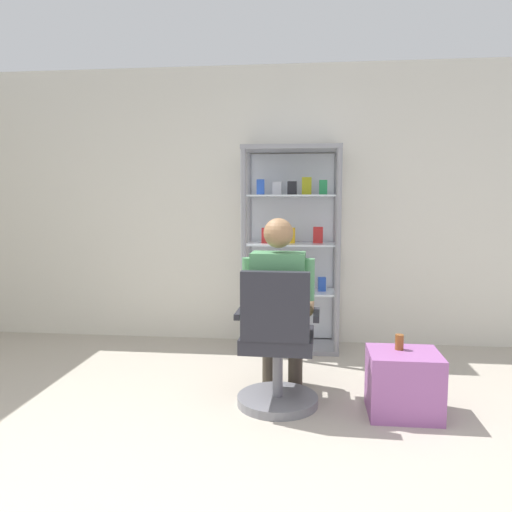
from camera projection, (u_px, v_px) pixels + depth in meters
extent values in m
cube|color=silver|center=(252.00, 206.00, 4.98)|extent=(6.00, 0.10, 2.70)
cylinder|color=gray|center=(243.00, 251.00, 4.53)|extent=(0.05, 0.05, 1.90)
cylinder|color=gray|center=(338.00, 252.00, 4.44)|extent=(0.05, 0.05, 1.90)
cylinder|color=gray|center=(249.00, 247.00, 4.93)|extent=(0.05, 0.05, 1.90)
cylinder|color=gray|center=(336.00, 248.00, 4.84)|extent=(0.05, 0.05, 1.90)
cube|color=gray|center=(292.00, 148.00, 4.58)|extent=(0.90, 0.45, 0.04)
cube|color=gray|center=(290.00, 346.00, 4.79)|extent=(0.90, 0.45, 0.04)
cube|color=silver|center=(292.00, 247.00, 4.90)|extent=(0.84, 0.02, 1.80)
cube|color=silver|center=(291.00, 291.00, 4.73)|extent=(0.82, 0.39, 0.02)
cube|color=#264CB2|center=(260.00, 283.00, 4.71)|extent=(0.08, 0.03, 0.15)
cube|color=#999919|center=(276.00, 283.00, 4.73)|extent=(0.08, 0.04, 0.14)
cube|color=#268C4C|center=(291.00, 284.00, 4.68)|extent=(0.09, 0.06, 0.13)
cube|color=red|center=(305.00, 284.00, 4.71)|extent=(0.09, 0.03, 0.13)
cube|color=#264CB2|center=(322.00, 284.00, 4.69)|extent=(0.08, 0.05, 0.13)
cube|color=silver|center=(291.00, 244.00, 4.68)|extent=(0.82, 0.39, 0.02)
cube|color=red|center=(266.00, 235.00, 4.68)|extent=(0.08, 0.04, 0.14)
cube|color=gold|center=(290.00, 235.00, 4.69)|extent=(0.09, 0.04, 0.14)
cube|color=red|center=(318.00, 235.00, 4.69)|extent=(0.09, 0.05, 0.15)
cube|color=silver|center=(292.00, 196.00, 4.63)|extent=(0.82, 0.39, 0.02)
cube|color=#264CB2|center=(261.00, 187.00, 4.62)|extent=(0.07, 0.04, 0.14)
cube|color=silver|center=(277.00, 188.00, 4.67)|extent=(0.08, 0.04, 0.12)
cube|color=black|center=(292.00, 188.00, 4.60)|extent=(0.09, 0.04, 0.12)
cube|color=#999919|center=(307.00, 186.00, 4.57)|extent=(0.09, 0.04, 0.16)
cube|color=#268C4C|center=(323.00, 187.00, 4.57)|extent=(0.07, 0.04, 0.13)
cylinder|color=slate|center=(278.00, 400.00, 3.46)|extent=(0.56, 0.56, 0.06)
cylinder|color=slate|center=(278.00, 371.00, 3.44)|extent=(0.07, 0.07, 0.41)
cube|color=#26262D|center=(278.00, 340.00, 3.42)|extent=(0.49, 0.49, 0.10)
cube|color=#26262D|center=(275.00, 307.00, 3.18)|extent=(0.44, 0.09, 0.45)
cube|color=#26262D|center=(316.00, 315.00, 3.36)|extent=(0.05, 0.30, 0.04)
cube|color=#26262D|center=(240.00, 313.00, 3.43)|extent=(0.05, 0.30, 0.04)
cylinder|color=#3F382D|center=(294.00, 319.00, 3.59)|extent=(0.15, 0.40, 0.14)
cylinder|color=#3F382D|center=(295.00, 349.00, 3.82)|extent=(0.11, 0.11, 0.56)
cylinder|color=#3F382D|center=(267.00, 318.00, 3.61)|extent=(0.15, 0.40, 0.14)
cylinder|color=#3F382D|center=(269.00, 348.00, 3.84)|extent=(0.11, 0.11, 0.56)
cube|color=#4C8C59|center=(278.00, 289.00, 3.38)|extent=(0.37, 0.23, 0.50)
sphere|color=#99704C|center=(278.00, 233.00, 3.33)|extent=(0.20, 0.20, 0.20)
cylinder|color=#4C8C59|center=(308.00, 280.00, 3.34)|extent=(0.09, 0.09, 0.28)
cylinder|color=#99704C|center=(308.00, 306.00, 3.54)|extent=(0.09, 0.30, 0.08)
cylinder|color=#4C8C59|center=(249.00, 278.00, 3.40)|extent=(0.09, 0.09, 0.28)
cylinder|color=#99704C|center=(253.00, 305.00, 3.60)|extent=(0.09, 0.30, 0.08)
cube|color=#9E599E|center=(403.00, 383.00, 3.29)|extent=(0.46, 0.40, 0.42)
cylinder|color=brown|center=(399.00, 342.00, 3.32)|extent=(0.06, 0.06, 0.10)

